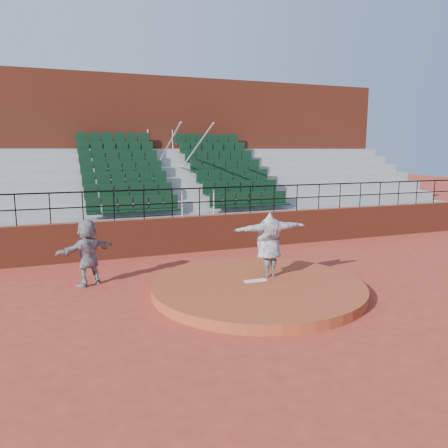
{
  "coord_description": "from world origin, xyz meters",
  "views": [
    {
      "loc": [
        -4.68,
        -9.87,
        3.66
      ],
      "look_at": [
        0.0,
        2.5,
        1.4
      ],
      "focal_mm": 35.0,
      "sensor_mm": 36.0,
      "label": 1
    }
  ],
  "objects": [
    {
      "name": "boundary_wall",
      "position": [
        0.0,
        5.0,
        0.65
      ],
      "size": [
        24.0,
        0.3,
        1.3
      ],
      "primitive_type": "cube",
      "color": "maroon",
      "rests_on": "ground"
    },
    {
      "name": "seating_deck",
      "position": [
        0.0,
        8.65,
        1.44
      ],
      "size": [
        24.0,
        5.97,
        4.63
      ],
      "color": "gray",
      "rests_on": "ground"
    },
    {
      "name": "fielder",
      "position": [
        -4.06,
        2.22,
        0.91
      ],
      "size": [
        1.75,
        1.26,
        1.83
      ],
      "primitive_type": "imported",
      "rotation": [
        0.0,
        0.0,
        3.62
      ],
      "color": "black",
      "rests_on": "ground"
    },
    {
      "name": "pitchers_mound",
      "position": [
        0.0,
        0.0,
        0.12
      ],
      "size": [
        5.5,
        5.5,
        0.25
      ],
      "primitive_type": "cylinder",
      "color": "#9C4223",
      "rests_on": "ground"
    },
    {
      "name": "ground",
      "position": [
        0.0,
        0.0,
        0.0
      ],
      "size": [
        90.0,
        90.0,
        0.0
      ],
      "primitive_type": "plane",
      "color": "#A83725",
      "rests_on": "ground"
    },
    {
      "name": "pitching_rubber",
      "position": [
        0.0,
        0.15,
        0.27
      ],
      "size": [
        0.6,
        0.15,
        0.03
      ],
      "primitive_type": "cube",
      "color": "white",
      "rests_on": "pitchers_mound"
    },
    {
      "name": "wall_railing",
      "position": [
        0.0,
        5.0,
        2.03
      ],
      "size": [
        24.04,
        0.05,
        1.03
      ],
      "color": "black",
      "rests_on": "boundary_wall"
    },
    {
      "name": "press_box_facade",
      "position": [
        0.0,
        12.6,
        3.55
      ],
      "size": [
        24.0,
        3.0,
        7.1
      ],
      "primitive_type": "cube",
      "color": "maroon",
      "rests_on": "ground"
    },
    {
      "name": "pitcher",
      "position": [
        0.52,
        0.46,
        1.13
      ],
      "size": [
        2.17,
        0.66,
        1.75
      ],
      "primitive_type": "imported",
      "rotation": [
        0.0,
        0.0,
        3.18
      ],
      "color": "black",
      "rests_on": "pitchers_mound"
    }
  ]
}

